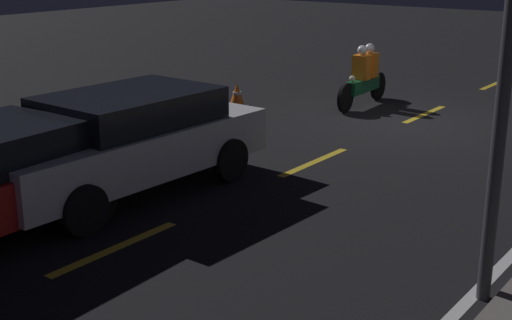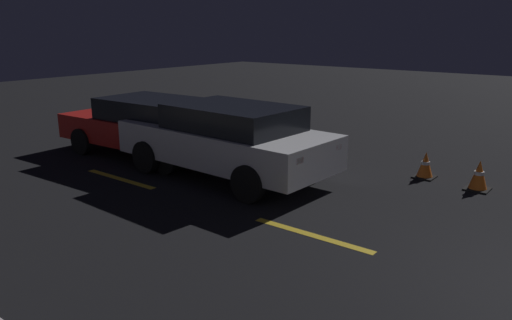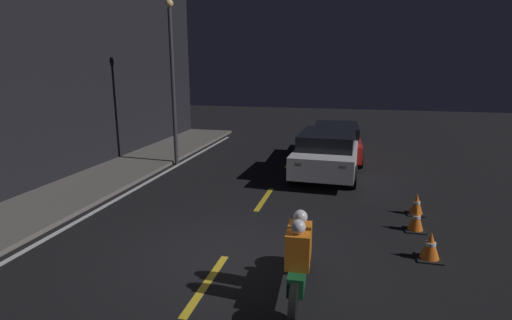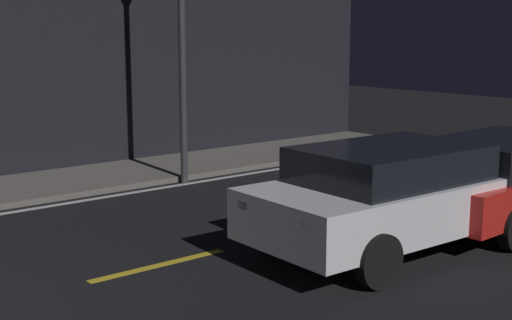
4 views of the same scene
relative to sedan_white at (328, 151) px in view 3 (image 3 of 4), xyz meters
name	(u,v)px [view 3 (image 3 of 4)]	position (x,y,z in m)	size (l,w,h in m)	color
ground_plane	(225,257)	(-6.44, 1.49, -0.80)	(56.00, 56.00, 0.00)	black
lane_dash_c	(207,283)	(-7.44, 1.49, -0.79)	(2.00, 0.14, 0.01)	gold
lane_dash_d	(264,199)	(-2.94, 1.49, -0.79)	(2.00, 0.14, 0.01)	gold
lane_dash_e	(290,162)	(1.56, 1.49, -0.79)	(2.00, 0.14, 0.01)	gold
lane_solid_kerb	(50,236)	(-6.44, 5.41, -0.79)	(25.20, 0.14, 0.01)	silver
sedan_white	(328,151)	(0.00, 0.00, 0.00)	(4.61, 2.15, 1.47)	silver
taxi_red	(336,140)	(2.49, -0.16, -0.06)	(4.62, 2.07, 1.37)	red
motorcycle	(299,259)	(-7.48, -0.05, -0.15)	(2.36, 0.40, 1.40)	black
traffic_cone_near	(430,246)	(-5.63, -2.29, -0.53)	(0.46, 0.46, 0.54)	black
traffic_cone_mid	(416,219)	(-4.26, -2.22, -0.52)	(0.43, 0.43, 0.57)	black
traffic_cone_far	(416,204)	(-3.20, -2.38, -0.54)	(0.41, 0.41, 0.54)	black
street_lamp	(173,75)	(0.15, 5.51, 2.44)	(0.28, 0.28, 5.76)	#333338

